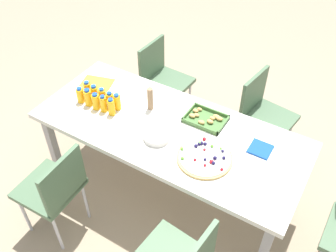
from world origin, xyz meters
TOP-DOWN VIEW (x-y plane):
  - ground_plane at (0.00, 0.00)m, footprint 12.00×12.00m
  - party_table at (0.00, 0.00)m, footprint 2.02×0.85m
  - chair_far_right at (0.46, 0.80)m, footprint 0.45×0.45m
  - chair_near_left at (-0.49, -0.74)m, footprint 0.41×0.41m
  - chair_far_left at (-0.56, 0.79)m, footprint 0.42×0.42m
  - juice_bottle_0 at (-0.75, -0.10)m, footprint 0.06×0.06m
  - juice_bottle_1 at (-0.68, -0.09)m, footprint 0.06×0.06m
  - juice_bottle_2 at (-0.60, -0.10)m, footprint 0.06×0.06m
  - juice_bottle_3 at (-0.53, -0.09)m, footprint 0.05×0.05m
  - juice_bottle_4 at (-0.45, -0.09)m, footprint 0.05×0.05m
  - juice_bottle_5 at (-0.75, -0.02)m, footprint 0.06×0.06m
  - juice_bottle_6 at (-0.67, -0.02)m, footprint 0.06×0.06m
  - juice_bottle_7 at (-0.60, -0.02)m, footprint 0.05×0.05m
  - juice_bottle_8 at (-0.52, -0.02)m, footprint 0.06×0.06m
  - juice_bottle_9 at (-0.46, -0.02)m, footprint 0.06×0.06m
  - fruit_pizza at (0.36, -0.14)m, footprint 0.38×0.38m
  - snack_tray at (0.19, 0.22)m, footprint 0.30×0.22m
  - plate_stack at (-0.02, -0.14)m, footprint 0.19×0.19m
  - napkin_stack at (0.65, 0.14)m, footprint 0.15×0.15m
  - cardboard_tube at (-0.24, 0.12)m, footprint 0.04×0.04m
  - paper_folder at (-0.80, 0.15)m, footprint 0.31×0.26m

SIDE VIEW (x-z plane):
  - ground_plane at x=0.00m, z-range 0.00..0.00m
  - chair_far_right at x=0.46m, z-range 0.09..0.92m
  - chair_near_left at x=-0.49m, z-range 0.09..0.92m
  - chair_far_left at x=-0.56m, z-range 0.09..0.92m
  - party_table at x=0.00m, z-range 0.30..1.02m
  - paper_folder at x=-0.80m, z-range 0.72..0.73m
  - napkin_stack at x=0.65m, z-range 0.72..0.74m
  - fruit_pizza at x=0.36m, z-range 0.71..0.76m
  - snack_tray at x=0.19m, z-range 0.72..0.76m
  - plate_stack at x=-0.02m, z-range 0.72..0.76m
  - juice_bottle_8 at x=-0.52m, z-range 0.72..0.85m
  - juice_bottle_0 at x=-0.75m, z-range 0.72..0.85m
  - juice_bottle_9 at x=-0.46m, z-range 0.72..0.86m
  - juice_bottle_6 at x=-0.67m, z-range 0.72..0.86m
  - juice_bottle_7 at x=-0.60m, z-range 0.72..0.86m
  - juice_bottle_2 at x=-0.60m, z-range 0.72..0.86m
  - juice_bottle_3 at x=-0.53m, z-range 0.72..0.86m
  - juice_bottle_5 at x=-0.75m, z-range 0.72..0.86m
  - juice_bottle_4 at x=-0.45m, z-range 0.72..0.87m
  - juice_bottle_1 at x=-0.68m, z-range 0.72..0.87m
  - cardboard_tube at x=-0.24m, z-range 0.72..0.91m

